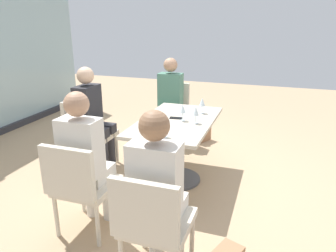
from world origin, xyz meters
TOP-DOWN VIEW (x-y plane):
  - ground_plane at (0.00, 0.00)m, footprint 12.00×12.00m
  - dining_table_main at (0.00, 0.00)m, footprint 1.35×0.78m
  - chair_far_right at (1.20, 0.46)m, footprint 0.50×0.46m
  - chair_side_end at (-1.50, -0.30)m, footprint 0.50×0.46m
  - chair_near_window at (0.00, 1.17)m, footprint 0.46×0.51m
  - chair_far_left at (-1.20, 0.46)m, footprint 0.50×0.46m
  - person_far_right at (1.09, 0.46)m, footprint 0.39×0.34m
  - person_side_end at (-1.39, -0.30)m, footprint 0.39×0.34m
  - person_near_window at (-0.00, 1.06)m, footprint 0.34×0.39m
  - person_far_left at (-1.09, 0.46)m, footprint 0.39×0.34m
  - wine_glass_0 at (0.35, -0.20)m, footprint 0.07×0.07m
  - wine_glass_1 at (-0.05, -0.22)m, footprint 0.07×0.07m
  - wine_glass_2 at (-0.55, -0.05)m, footprint 0.07×0.07m
  - wine_glass_3 at (0.00, -0.07)m, footprint 0.07×0.07m
  - coffee_cup at (-0.53, 0.12)m, footprint 0.08×0.08m
  - cell_phone_on_table at (0.06, 0.02)m, footprint 0.09×0.15m
  - handbag_0 at (1.32, 0.02)m, footprint 0.34×0.28m

SIDE VIEW (x-z plane):
  - ground_plane at x=0.00m, z-range 0.00..0.00m
  - handbag_0 at x=1.32m, z-range 0.00..0.28m
  - chair_far_right at x=1.20m, z-range 0.06..0.93m
  - chair_side_end at x=-1.50m, z-range 0.06..0.93m
  - chair_near_window at x=0.00m, z-range 0.06..0.93m
  - chair_far_left at x=-1.20m, z-range 0.06..0.93m
  - dining_table_main at x=0.00m, z-range 0.17..0.90m
  - person_far_right at x=1.09m, z-range 0.07..1.33m
  - person_side_end at x=-1.39m, z-range 0.07..1.33m
  - person_near_window at x=0.00m, z-range 0.07..1.33m
  - person_far_left at x=-1.09m, z-range 0.07..1.33m
  - cell_phone_on_table at x=0.06m, z-range 0.73..0.74m
  - coffee_cup at x=-0.53m, z-range 0.73..0.82m
  - wine_glass_0 at x=0.35m, z-range 0.77..0.95m
  - wine_glass_1 at x=-0.05m, z-range 0.77..0.95m
  - wine_glass_2 at x=-0.55m, z-range 0.77..0.95m
  - wine_glass_3 at x=0.00m, z-range 0.77..0.95m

